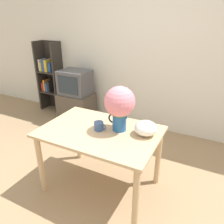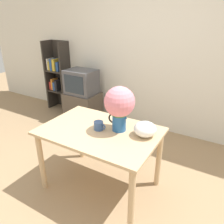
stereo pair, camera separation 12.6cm
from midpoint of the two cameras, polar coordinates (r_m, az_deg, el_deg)
name	(u,v)px [view 1 (the left image)]	position (r m, az deg, el deg)	size (l,w,h in m)	color
ground_plane	(91,199)	(2.57, -7.07, -21.71)	(12.00, 12.00, 0.00)	#9E7F5B
wall_back	(153,52)	(3.61, 9.73, 15.11)	(8.00, 0.05, 2.60)	silver
table	(100,139)	(2.33, -4.62, -7.16)	(1.22, 0.82, 0.74)	tan
flower_vase	(120,105)	(2.17, 0.36, 1.84)	(0.31, 0.31, 0.47)	#235B9E
coffee_mug	(99,126)	(2.27, -4.99, -3.68)	(0.13, 0.10, 0.09)	#385689
white_bowl	(146,128)	(2.18, 7.16, -4.21)	(0.23, 0.23, 0.15)	white
tv_stand	(77,107)	(4.12, -10.02, 1.22)	(0.60, 0.47, 0.53)	#4C4238
tv_set	(75,82)	(3.97, -10.53, 7.61)	(0.52, 0.43, 0.43)	#4C4C51
bookshelf	(50,77)	(4.65, -16.62, 8.85)	(0.47, 0.30, 1.39)	#2D2823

